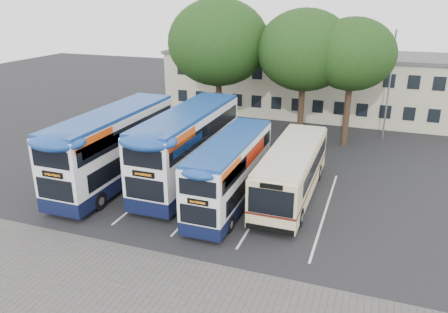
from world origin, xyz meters
name	(u,v)px	position (x,y,z in m)	size (l,w,h in m)	color
ground	(244,245)	(0.00, 0.00, 0.00)	(120.00, 120.00, 0.00)	black
paving_strip	(160,298)	(-2.00, -5.00, 0.01)	(40.00, 6.00, 0.01)	#595654
bay_lines	(211,193)	(-3.75, 5.00, 0.01)	(14.12, 11.00, 0.01)	silver
depot_building	(325,84)	(0.00, 26.99, 3.15)	(32.40, 8.40, 6.20)	#B2AA8F
lamp_post	(390,80)	(6.00, 19.97, 5.08)	(0.25, 1.05, 9.06)	gray
tree_left	(219,43)	(-7.89, 17.46, 7.80)	(8.52, 8.52, 11.43)	black
tree_mid	(305,50)	(-0.68, 17.74, 7.41)	(7.62, 7.62, 10.67)	black
tree_right	(352,55)	(3.04, 17.51, 7.27)	(6.54, 6.54, 10.07)	black
bus_dd_left	(115,144)	(-10.14, 4.59, 2.61)	(2.76, 11.39, 4.75)	black
bus_dd_mid	(189,144)	(-5.71, 6.24, 2.63)	(2.78, 11.45, 4.77)	black
bus_dd_right	(231,169)	(-2.14, 4.11, 2.18)	(2.31, 9.50, 3.96)	black
bus_single	(292,168)	(0.97, 6.41, 1.77)	(2.66, 10.46, 3.12)	beige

